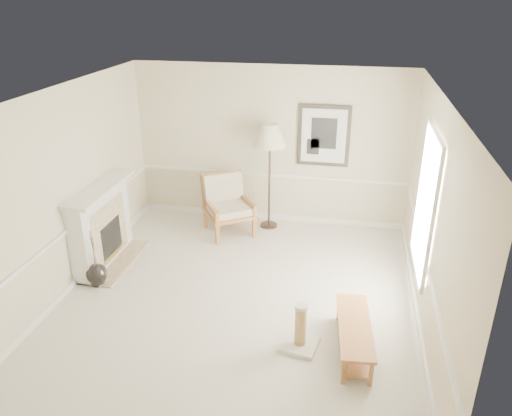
{
  "coord_description": "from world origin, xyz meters",
  "views": [
    {
      "loc": [
        1.42,
        -5.89,
        4.1
      ],
      "look_at": [
        0.13,
        0.7,
        1.12
      ],
      "focal_mm": 35.0,
      "sensor_mm": 36.0,
      "label": 1
    }
  ],
  "objects_px": {
    "floor_vase": "(97,274)",
    "armchair": "(227,202)",
    "scratching_post": "(300,334)",
    "bench": "(354,333)",
    "floor_lamp": "(270,138)"
  },
  "relations": [
    {
      "from": "bench",
      "to": "scratching_post",
      "type": "bearing_deg",
      "value": -173.62
    },
    {
      "from": "floor_vase",
      "to": "scratching_post",
      "type": "bearing_deg",
      "value": -14.9
    },
    {
      "from": "armchair",
      "to": "bench",
      "type": "relative_size",
      "value": 0.84
    },
    {
      "from": "floor_lamp",
      "to": "bench",
      "type": "distance_m",
      "value": 3.89
    },
    {
      "from": "floor_vase",
      "to": "scratching_post",
      "type": "xyz_separation_m",
      "value": [
        3.15,
        -0.84,
        0.02
      ]
    },
    {
      "from": "bench",
      "to": "armchair",
      "type": "bearing_deg",
      "value": 128.39
    },
    {
      "from": "floor_lamp",
      "to": "bench",
      "type": "bearing_deg",
      "value": -63.62
    },
    {
      "from": "bench",
      "to": "floor_vase",
      "type": "bearing_deg",
      "value": 168.6
    },
    {
      "from": "floor_lamp",
      "to": "bench",
      "type": "xyz_separation_m",
      "value": [
        1.6,
        -3.23,
        -1.45
      ]
    },
    {
      "from": "armchair",
      "to": "bench",
      "type": "bearing_deg",
      "value": -85.32
    },
    {
      "from": "armchair",
      "to": "scratching_post",
      "type": "distance_m",
      "value": 3.46
    },
    {
      "from": "armchair",
      "to": "floor_lamp",
      "type": "height_order",
      "value": "floor_lamp"
    },
    {
      "from": "scratching_post",
      "to": "bench",
      "type": "bearing_deg",
      "value": 6.38
    },
    {
      "from": "floor_vase",
      "to": "armchair",
      "type": "bearing_deg",
      "value": 55.94
    },
    {
      "from": "floor_lamp",
      "to": "scratching_post",
      "type": "xyz_separation_m",
      "value": [
        0.96,
        -3.31,
        -1.51
      ]
    }
  ]
}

